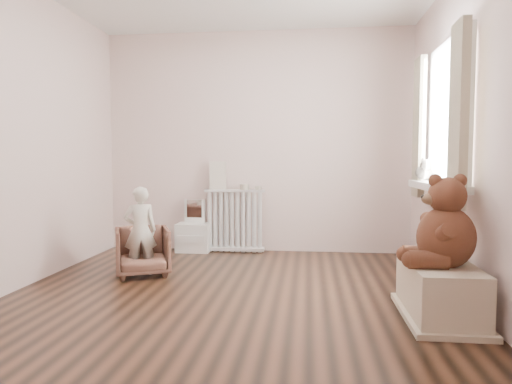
# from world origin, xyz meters

# --- Properties ---
(floor) EXTENTS (3.60, 3.60, 0.01)m
(floor) POSITION_xyz_m (0.00, 0.00, 0.00)
(floor) COLOR black
(floor) RESTS_ON ground
(back_wall) EXTENTS (3.60, 0.02, 2.60)m
(back_wall) POSITION_xyz_m (0.00, 1.80, 1.30)
(back_wall) COLOR silver
(back_wall) RESTS_ON ground
(front_wall) EXTENTS (3.60, 0.02, 2.60)m
(front_wall) POSITION_xyz_m (0.00, -1.80, 1.30)
(front_wall) COLOR silver
(front_wall) RESTS_ON ground
(left_wall) EXTENTS (0.02, 3.60, 2.60)m
(left_wall) POSITION_xyz_m (-1.80, 0.00, 1.30)
(left_wall) COLOR silver
(left_wall) RESTS_ON ground
(right_wall) EXTENTS (0.02, 3.60, 2.60)m
(right_wall) POSITION_xyz_m (1.80, 0.00, 1.30)
(right_wall) COLOR silver
(right_wall) RESTS_ON ground
(window) EXTENTS (0.03, 0.90, 1.10)m
(window) POSITION_xyz_m (1.76, 0.30, 1.45)
(window) COLOR white
(window) RESTS_ON right_wall
(window_sill) EXTENTS (0.22, 1.10, 0.06)m
(window_sill) POSITION_xyz_m (1.67, 0.30, 0.87)
(window_sill) COLOR silver
(window_sill) RESTS_ON right_wall
(curtain_left) EXTENTS (0.06, 0.26, 1.30)m
(curtain_left) POSITION_xyz_m (1.65, -0.27, 1.39)
(curtain_left) COLOR #BAB294
(curtain_left) RESTS_ON right_wall
(curtain_right) EXTENTS (0.06, 0.26, 1.30)m
(curtain_right) POSITION_xyz_m (1.65, 0.87, 1.39)
(curtain_right) COLOR #BAB294
(curtain_right) RESTS_ON right_wall
(radiator) EXTENTS (0.70, 0.13, 0.74)m
(radiator) POSITION_xyz_m (-0.25, 1.68, 0.39)
(radiator) COLOR silver
(radiator) RESTS_ON floor
(paper_doll) EXTENTS (0.20, 0.02, 0.33)m
(paper_doll) POSITION_xyz_m (-0.45, 1.68, 0.91)
(paper_doll) COLOR beige
(paper_doll) RESTS_ON radiator
(tin_a) EXTENTS (0.11, 0.11, 0.07)m
(tin_a) POSITION_xyz_m (-0.13, 1.68, 0.77)
(tin_a) COLOR #A59E8C
(tin_a) RESTS_ON radiator
(tin_b) EXTENTS (0.08, 0.08, 0.04)m
(tin_b) POSITION_xyz_m (0.03, 1.68, 0.76)
(tin_b) COLOR #A59E8C
(tin_b) RESTS_ON radiator
(toy_vanity) EXTENTS (0.39, 0.28, 0.62)m
(toy_vanity) POSITION_xyz_m (-0.73, 1.65, 0.28)
(toy_vanity) COLOR silver
(toy_vanity) RESTS_ON floor
(armchair) EXTENTS (0.64, 0.65, 0.45)m
(armchair) POSITION_xyz_m (-0.94, 0.50, 0.23)
(armchair) COLOR brown
(armchair) RESTS_ON floor
(child) EXTENTS (0.35, 0.30, 0.82)m
(child) POSITION_xyz_m (-0.94, 0.45, 0.43)
(child) COLOR beige
(child) RESTS_ON armchair
(toy_bench) EXTENTS (0.43, 0.81, 0.38)m
(toy_bench) POSITION_xyz_m (1.52, -0.40, 0.20)
(toy_bench) COLOR beige
(toy_bench) RESTS_ON floor
(teddy_bear) EXTENTS (0.49, 0.38, 0.60)m
(teddy_bear) POSITION_xyz_m (1.53, -0.48, 0.67)
(teddy_bear) COLOR #3D1E12
(teddy_bear) RESTS_ON toy_bench
(plush_cat) EXTENTS (0.17, 0.25, 0.20)m
(plush_cat) POSITION_xyz_m (1.66, 0.70, 1.00)
(plush_cat) COLOR slate
(plush_cat) RESTS_ON window_sill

